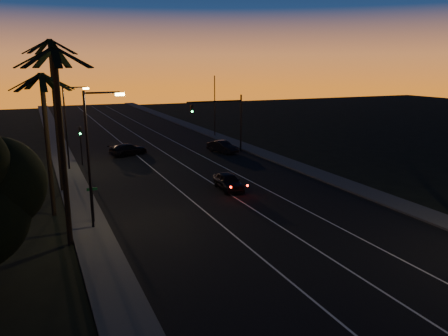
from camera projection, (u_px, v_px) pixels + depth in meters
name	position (u px, v px, depth m)	size (l,w,h in m)	color
road	(197.00, 177.00, 41.93)	(20.00, 170.00, 0.01)	black
sidewalk_left	(75.00, 190.00, 37.52)	(2.40, 170.00, 0.16)	#3D3D3A
sidewalk_right	(296.00, 166.00, 46.32)	(2.40, 170.00, 0.16)	#3D3D3A
lane_stripe_left	(167.00, 180.00, 40.75)	(0.12, 160.00, 0.01)	silver
lane_stripe_mid	(202.00, 177.00, 42.13)	(0.12, 160.00, 0.01)	silver
lane_stripe_right	(235.00, 173.00, 43.50)	(0.12, 160.00, 0.01)	silver
palm_near	(61.00, 128.00, 24.67)	(4.25, 4.16, 11.53)	black
palm_mid	(46.00, 129.00, 29.97)	(4.25, 4.16, 10.03)	black
palm_far	(55.00, 102.00, 35.39)	(4.25, 4.16, 12.53)	black
streetlight_left_near	(93.00, 149.00, 27.60)	(2.55, 0.26, 9.00)	black
streetlight_left_far	(69.00, 121.00, 43.69)	(2.55, 0.26, 8.50)	black
street_sign	(93.00, 200.00, 29.30)	(0.70, 0.06, 2.60)	black
signal_mast	(223.00, 114.00, 52.53)	(7.10, 0.41, 7.00)	black
signal_post	(81.00, 138.00, 46.43)	(0.28, 0.37, 4.20)	black
far_pole_left	(56.00, 111.00, 58.83)	(0.14, 0.14, 9.00)	black
far_pole_right	(215.00, 106.00, 64.80)	(0.14, 0.14, 9.00)	black
lead_car	(228.00, 181.00, 37.62)	(2.01, 4.85, 1.45)	black
right_car	(222.00, 147.00, 53.57)	(2.85, 4.60, 1.43)	black
cross_car	(128.00, 149.00, 52.05)	(5.11, 3.54, 1.37)	black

